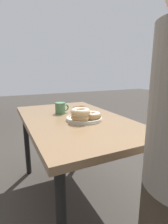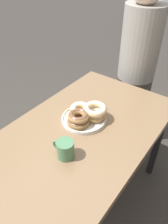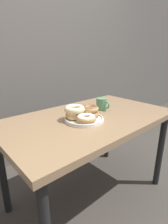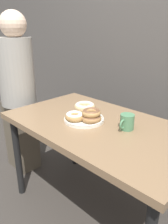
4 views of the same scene
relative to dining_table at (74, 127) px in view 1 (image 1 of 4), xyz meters
name	(u,v)px [view 1 (image 1 of 4)]	position (x,y,z in m)	size (l,w,h in m)	color
ground_plane	(100,189)	(0.00, -0.24, -0.63)	(14.00, 14.00, 0.00)	#38332D
dining_table	(74,127)	(0.00, 0.00, 0.00)	(1.23, 0.72, 0.70)	#846647
donut_plate	(83,114)	(-0.09, -0.03, 0.12)	(0.27, 0.27, 0.10)	silver
coffee_mug	(61,108)	(0.18, 0.05, 0.12)	(0.08, 0.12, 0.09)	#4C7F56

